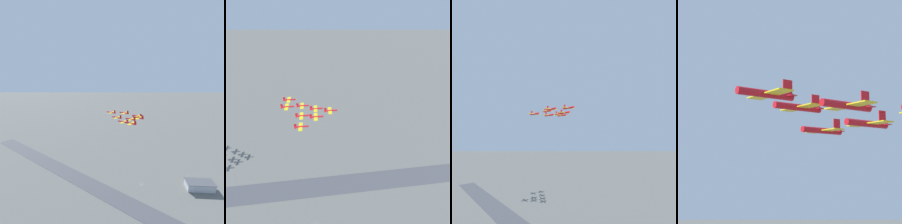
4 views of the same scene
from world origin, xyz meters
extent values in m
cylinder|color=red|center=(-38.90, -23.78, 105.55)|extent=(9.85, 6.76, 1.31)
cube|color=yellow|center=(-38.29, -24.16, 105.55)|extent=(7.71, 10.05, 0.22)
cube|color=red|center=(-35.14, -26.10, 107.20)|extent=(1.72, 1.15, 2.63)
cube|color=red|center=(-35.14, -26.10, 105.55)|extent=(3.13, 3.95, 0.14)
cylinder|color=red|center=(-32.56, -35.75, 103.82)|extent=(9.85, 6.76, 1.31)
cube|color=yellow|center=(-31.95, -36.13, 103.82)|extent=(7.71, 10.05, 0.22)
cube|color=red|center=(-28.80, -38.07, 105.46)|extent=(1.72, 1.15, 2.63)
cube|color=red|center=(-28.80, -38.07, 103.82)|extent=(3.13, 3.95, 0.14)
cylinder|color=red|center=(-25.36, -24.06, 105.35)|extent=(9.85, 6.76, 1.31)
cube|color=yellow|center=(-24.75, -24.43, 105.35)|extent=(7.71, 10.05, 0.22)
cube|color=red|center=(-21.59, -26.38, 106.99)|extent=(1.72, 1.15, 2.63)
cube|color=red|center=(-21.59, -26.38, 105.35)|extent=(3.13, 3.95, 0.14)
cylinder|color=red|center=(-19.02, -36.03, 102.32)|extent=(9.85, 6.76, 1.31)
cube|color=yellow|center=(-18.41, -36.41, 102.32)|extent=(7.71, 10.05, 0.22)
cube|color=red|center=(-15.25, -38.35, 103.96)|extent=(1.72, 1.15, 2.63)
cube|color=red|center=(-15.25, -38.35, 102.32)|extent=(3.13, 3.95, 0.14)
cylinder|color=red|center=(-11.81, -24.33, 102.19)|extent=(9.85, 6.76, 1.31)
cube|color=yellow|center=(-11.20, -24.71, 102.19)|extent=(7.71, 10.05, 0.22)
cube|color=red|center=(-8.05, -26.65, 103.83)|extent=(1.72, 1.15, 2.63)
cube|color=red|center=(-8.05, -26.65, 102.19)|extent=(3.13, 3.95, 0.14)
camera|label=1|loc=(-26.41, -201.39, 154.53)|focal=28.00mm
camera|label=2|loc=(30.00, 71.60, 186.34)|focal=28.00mm
camera|label=3|loc=(-71.85, 95.83, 85.34)|focal=28.00mm
camera|label=4|loc=(-102.53, -54.96, 91.58)|focal=70.00mm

